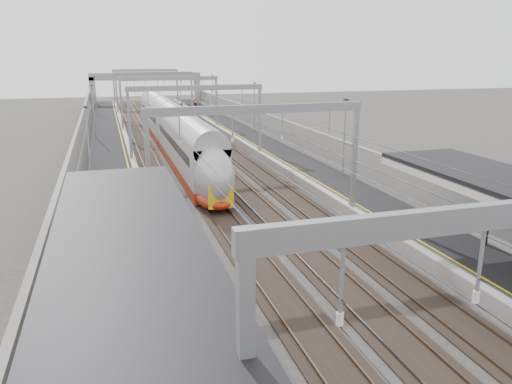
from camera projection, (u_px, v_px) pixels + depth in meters
platform_left at (113, 158)px, 49.26m from camera, size 4.00×120.00×1.00m
platform_right at (267, 150)px, 53.70m from camera, size 4.00×120.00×1.00m
tracks at (193, 158)px, 51.60m from camera, size 11.40×140.00×0.20m
overhead_line at (181, 94)px, 56.09m from camera, size 13.00×140.00×6.60m
canopy_left at (142, 348)px, 9.25m from camera, size 4.40×30.00×4.24m
overbridge at (146, 81)px, 100.99m from camera, size 22.00×2.20×6.90m
wall_left at (77, 149)px, 48.08m from camera, size 0.30×120.00×3.20m
wall_right at (294, 138)px, 54.29m from camera, size 0.30×120.00×3.20m
train at (173, 134)px, 53.71m from camera, size 2.72×49.50×4.30m
signal_green at (127, 110)px, 74.23m from camera, size 0.32×0.32×3.48m
signal_red_near at (181, 107)px, 78.53m from camera, size 0.32×0.32×3.48m
signal_red_far at (195, 107)px, 78.91m from camera, size 0.32×0.32×3.48m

